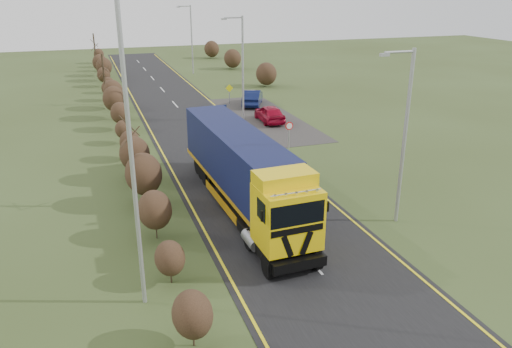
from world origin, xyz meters
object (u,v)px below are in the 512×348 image
(streetlight_near, at_px, (403,131))
(car_blue_sedan, at_px, (253,98))
(lorry, at_px, (243,168))
(car_red_hatchback, at_px, (270,114))
(speed_sign, at_px, (289,131))

(streetlight_near, bearing_deg, car_blue_sedan, 86.66)
(lorry, xyz_separation_m, streetlight_near, (6.82, -3.92, 2.38))
(car_red_hatchback, xyz_separation_m, speed_sign, (-1.52, -8.02, 0.73))
(streetlight_near, bearing_deg, lorry, 150.10)
(car_blue_sedan, bearing_deg, lorry, 94.64)
(car_blue_sedan, distance_m, speed_sign, 14.86)
(streetlight_near, bearing_deg, car_red_hatchback, 87.46)
(car_red_hatchback, xyz_separation_m, car_blue_sedan, (0.68, 6.66, 0.03))
(lorry, bearing_deg, car_blue_sedan, 68.10)
(car_red_hatchback, bearing_deg, car_blue_sedan, -93.96)
(lorry, distance_m, car_red_hatchback, 18.39)
(lorry, height_order, car_blue_sedan, lorry)
(lorry, xyz_separation_m, speed_sign, (6.21, 8.59, -0.88))
(car_blue_sedan, height_order, speed_sign, speed_sign)
(streetlight_near, bearing_deg, speed_sign, 92.78)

